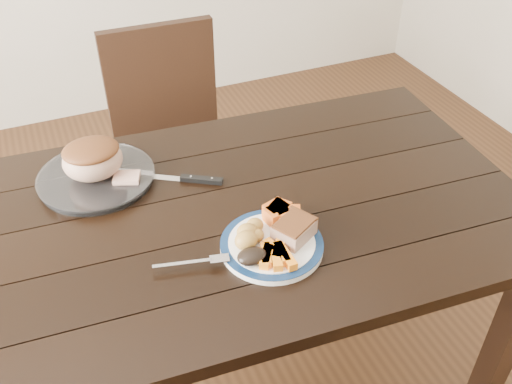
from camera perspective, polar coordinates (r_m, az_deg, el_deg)
name	(u,v)px	position (r m, az deg, el deg)	size (l,w,h in m)	color
ground	(232,377)	(2.06, -2.38, -17.99)	(4.00, 4.00, 0.00)	#472B16
dining_table	(226,236)	(1.56, -3.01, -4.43)	(1.66, 1.01, 0.75)	black
chair_far	(173,138)	(2.22, -8.27, 5.40)	(0.43, 0.44, 0.93)	black
dinner_plate	(272,245)	(1.38, 1.58, -5.36)	(0.25, 0.25, 0.02)	white
plate_rim	(272,243)	(1.38, 1.59, -5.11)	(0.25, 0.25, 0.02)	#0D2345
serving_platter	(97,178)	(1.65, -15.65, 1.32)	(0.31, 0.31, 0.02)	white
pork_slice	(294,230)	(1.38, 3.80, -3.85)	(0.09, 0.07, 0.04)	#A77C66
roasted_potatoes	(249,234)	(1.36, -0.68, -4.27)	(0.09, 0.09, 0.05)	gold
carrot_batons	(276,254)	(1.33, 1.99, -6.26)	(0.09, 0.11, 0.02)	orange
pumpkin_wedges	(280,213)	(1.43, 2.43, -2.12)	(0.09, 0.09, 0.04)	orange
dark_mushroom	(252,256)	(1.32, -0.42, -6.43)	(0.07, 0.05, 0.03)	black
fork	(197,262)	(1.33, -5.91, -6.98)	(0.18, 0.06, 0.00)	silver
roast_joint	(93,160)	(1.62, -16.02, 3.06)	(0.16, 0.14, 0.11)	tan
cut_slice	(127,178)	(1.60, -12.80, 1.37)	(0.07, 0.06, 0.02)	tan
carving_knife	(188,179)	(1.60, -6.84, 1.33)	(0.28, 0.19, 0.01)	silver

